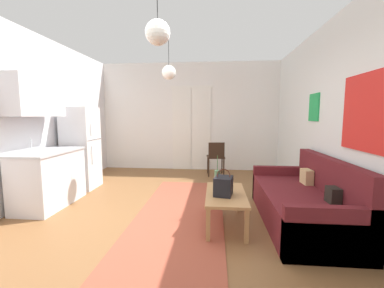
# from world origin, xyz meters

# --- Properties ---
(ground_plane) EXTENTS (5.28, 7.43, 0.10)m
(ground_plane) POSITION_xyz_m (0.00, 0.00, -0.05)
(ground_plane) COLOR brown
(wall_back) EXTENTS (4.88, 0.13, 2.86)m
(wall_back) POSITION_xyz_m (0.00, 3.46, 1.42)
(wall_back) COLOR white
(wall_back) RESTS_ON ground_plane
(wall_right) EXTENTS (0.12, 7.03, 2.86)m
(wall_right) POSITION_xyz_m (2.39, -0.00, 1.43)
(wall_right) COLOR silver
(wall_right) RESTS_ON ground_plane
(area_rug) EXTENTS (1.26, 3.52, 0.01)m
(area_rug) POSITION_xyz_m (0.19, 0.24, 0.01)
(area_rug) COLOR #9E4733
(area_rug) RESTS_ON ground_plane
(couch) EXTENTS (0.93, 2.02, 0.90)m
(couch) POSITION_xyz_m (1.93, 0.13, 0.28)
(couch) COLOR #5B191E
(couch) RESTS_ON ground_plane
(coffee_table) EXTENTS (0.52, 1.04, 0.44)m
(coffee_table) POSITION_xyz_m (0.85, -0.01, 0.38)
(coffee_table) COLOR #B27F4C
(coffee_table) RESTS_ON ground_plane
(bamboo_vase) EXTENTS (0.08, 0.08, 0.46)m
(bamboo_vase) POSITION_xyz_m (0.73, 0.29, 0.56)
(bamboo_vase) COLOR #47704C
(bamboo_vase) RESTS_ON coffee_table
(handbag) EXTENTS (0.27, 0.30, 0.35)m
(handbag) POSITION_xyz_m (0.81, -0.10, 0.56)
(handbag) COLOR black
(handbag) RESTS_ON coffee_table
(refrigerator) EXTENTS (0.59, 0.59, 1.63)m
(refrigerator) POSITION_xyz_m (-1.98, 1.47, 0.81)
(refrigerator) COLOR white
(refrigerator) RESTS_ON ground_plane
(kitchen_counter) EXTENTS (0.63, 1.18, 2.07)m
(kitchen_counter) POSITION_xyz_m (-2.01, 0.46, 0.78)
(kitchen_counter) COLOR silver
(kitchen_counter) RESTS_ON ground_plane
(accent_chair) EXTENTS (0.46, 0.44, 0.83)m
(accent_chair) POSITION_xyz_m (0.72, 2.72, 0.49)
(accent_chair) COLOR black
(accent_chair) RESTS_ON ground_plane
(pendant_lamp_near) EXTENTS (0.26, 0.26, 0.68)m
(pendant_lamp_near) POSITION_xyz_m (0.10, -0.66, 2.30)
(pendant_lamp_near) COLOR black
(pendant_lamp_far) EXTENTS (0.26, 0.26, 0.75)m
(pendant_lamp_far) POSITION_xyz_m (-0.15, 1.31, 2.24)
(pendant_lamp_far) COLOR black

